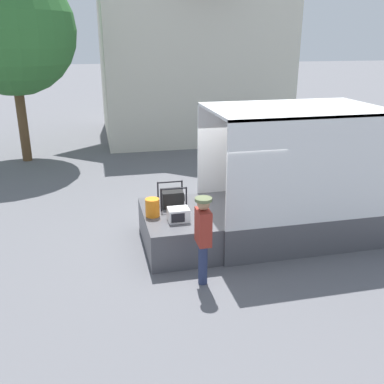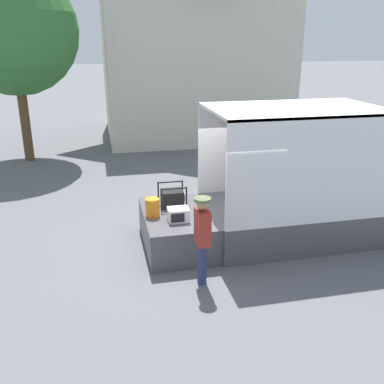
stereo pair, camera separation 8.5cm
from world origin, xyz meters
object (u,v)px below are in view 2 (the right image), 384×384
object	(u,v)px
orange_bucket	(152,207)
street_tree	(13,31)
microwave	(178,215)
worker_person	(202,232)
portable_generator	(173,198)
box_truck	(347,196)

from	to	relation	value
orange_bucket	street_tree	xyz separation A→B (m)	(-3.81, 8.73, 3.81)
microwave	worker_person	world-z (taller)	worker_person
worker_person	microwave	bearing A→B (deg)	100.21
microwave	portable_generator	bearing A→B (deg)	87.19
box_truck	worker_person	xyz separation A→B (m)	(-4.11, -1.71, 0.21)
orange_bucket	box_truck	bearing A→B (deg)	0.70
microwave	orange_bucket	bearing A→B (deg)	142.42
microwave	orange_bucket	world-z (taller)	orange_bucket
microwave	orange_bucket	xyz separation A→B (m)	(-0.51, 0.39, 0.06)
orange_bucket	worker_person	xyz separation A→B (m)	(0.74, -1.65, 0.08)
microwave	orange_bucket	distance (m)	0.65
orange_bucket	worker_person	size ratio (longest dim) A/B	0.23
worker_person	orange_bucket	bearing A→B (deg)	114.03
worker_person	box_truck	bearing A→B (deg)	22.63
street_tree	worker_person	bearing A→B (deg)	-66.35
box_truck	orange_bucket	bearing A→B (deg)	-179.30
worker_person	street_tree	size ratio (longest dim) A/B	0.25
portable_generator	worker_person	bearing A→B (deg)	-85.15
orange_bucket	street_tree	world-z (taller)	street_tree
portable_generator	box_truck	bearing A→B (deg)	-5.90
box_truck	microwave	distance (m)	4.36
box_truck	worker_person	size ratio (longest dim) A/B	3.40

